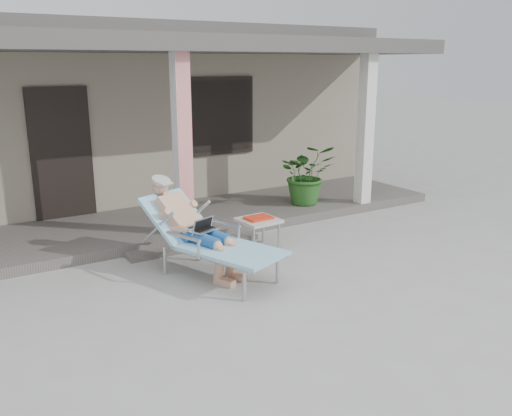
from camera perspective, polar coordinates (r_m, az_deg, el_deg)
ground at (r=6.44m, az=0.59°, el=-8.88°), size 60.00×60.00×0.00m
house at (r=11.93m, az=-16.43°, el=9.94°), size 10.40×5.40×3.30m
porch_deck at (r=8.94m, az=-9.67°, el=-1.63°), size 10.00×2.00×0.15m
porch_overhang at (r=8.52m, az=-10.35°, el=16.03°), size 10.00×2.30×2.85m
porch_step at (r=7.94m, az=-6.52°, el=-3.94°), size 2.00×0.30×0.07m
lounger at (r=6.78m, az=-5.88°, el=-0.64°), size 1.36×2.03×1.28m
side_table at (r=7.77m, az=0.27°, el=-1.46°), size 0.56×0.56×0.48m
potted_palm at (r=9.70m, az=5.38°, el=3.59°), size 1.24×1.17×1.08m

